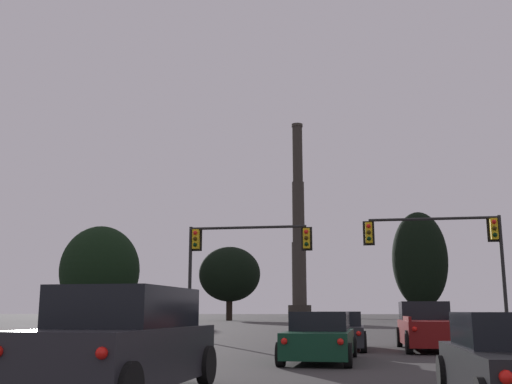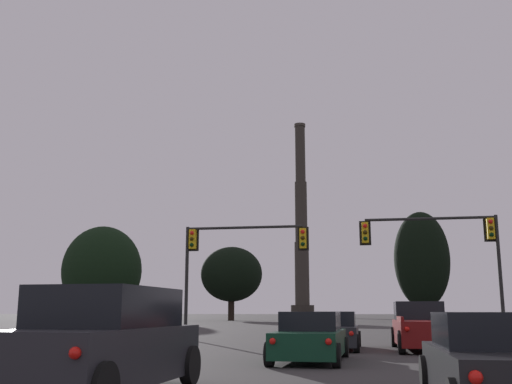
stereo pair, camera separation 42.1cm
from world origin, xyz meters
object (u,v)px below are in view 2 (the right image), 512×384
Objects in this scene: sedan_center_lane_second at (311,338)px; smokestack at (301,239)px; sedan_right_lane_third at (497,363)px; suv_left_lane_third at (105,343)px; sedan_center_lane_front at (334,331)px; traffic_light_overhead_left at (228,251)px; pickup_truck_right_lane_front at (423,328)px; traffic_light_overhead_right at (450,244)px.

smokestack is (-11.74, 124.60, 17.86)m from sedan_center_lane_second.
suv_left_lane_third reaches higher than sedan_right_lane_third.
sedan_center_lane_second is 1.01× the size of sedan_center_lane_front.
sedan_right_lane_third is 0.70× the size of traffic_light_overhead_left.
traffic_light_overhead_left reaches higher than pickup_truck_right_lane_front.
sedan_right_lane_third is at bearing -96.81° from traffic_light_overhead_right.
suv_left_lane_third is 21.31m from traffic_light_overhead_left.
traffic_light_overhead_left is 0.98× the size of traffic_light_overhead_right.
smokestack is at bearing 97.27° from sedan_center_lane_second.
smokestack is at bearing 98.98° from traffic_light_overhead_right.
sedan_right_lane_third is at bearing -91.42° from pickup_truck_right_lane_front.
sedan_right_lane_third is 0.99× the size of sedan_center_lane_second.
sedan_center_lane_second is 14.57m from traffic_light_overhead_left.
sedan_right_lane_third is 0.95× the size of suv_left_lane_third.
sedan_right_lane_third is 6.47m from suv_left_lane_third.
traffic_light_overhead_right is (2.17, 6.65, 3.90)m from pickup_truck_right_lane_front.
pickup_truck_right_lane_front is 0.12× the size of smokestack.
traffic_light_overhead_left is (-5.81, 7.09, 3.90)m from sedan_center_lane_front.
sedan_center_lane_second is 14.50m from traffic_light_overhead_right.
smokestack is at bearing 97.25° from pickup_truck_right_lane_front.
traffic_light_overhead_left is at bearing 113.16° from sedan_right_lane_third.
smokestack is (-12.19, 118.73, 17.86)m from sedan_center_lane_front.
smokestack is at bearing 96.61° from sedan_center_lane_front.
pickup_truck_right_lane_front is 8.01m from traffic_light_overhead_right.
sedan_center_lane_second is at bearing -122.77° from pickup_truck_right_lane_front.
sedan_right_lane_third is 134.76m from smokestack.
traffic_light_overhead_right is (11.33, -0.39, 0.14)m from traffic_light_overhead_left.
traffic_light_overhead_right reaches higher than sedan_center_lane_front.
pickup_truck_right_lane_front reaches higher than sedan_center_lane_front.
sedan_right_lane_third is 1.00× the size of sedan_center_lane_front.
sedan_right_lane_third is 0.10× the size of smokestack.
suv_left_lane_third is at bearing -103.21° from sedan_center_lane_front.
smokestack is (-15.53, 118.67, 17.72)m from pickup_truck_right_lane_front.
sedan_center_lane_front is 0.10× the size of smokestack.
traffic_light_overhead_right is at bearing 71.71° from pickup_truck_right_lane_front.
suv_left_lane_third is at bearing 178.46° from sedan_right_lane_third.
sedan_center_lane_second is 0.86× the size of pickup_truck_right_lane_front.
pickup_truck_right_lane_front is (0.30, 14.03, 0.14)m from sedan_right_lane_third.
pickup_truck_right_lane_front reaches higher than sedan_right_lane_third.
traffic_light_overhead_left reaches higher than sedan_center_lane_second.
traffic_light_overhead_right reaches higher than suv_left_lane_third.
sedan_center_lane_second is at bearing 113.68° from sedan_right_lane_third.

